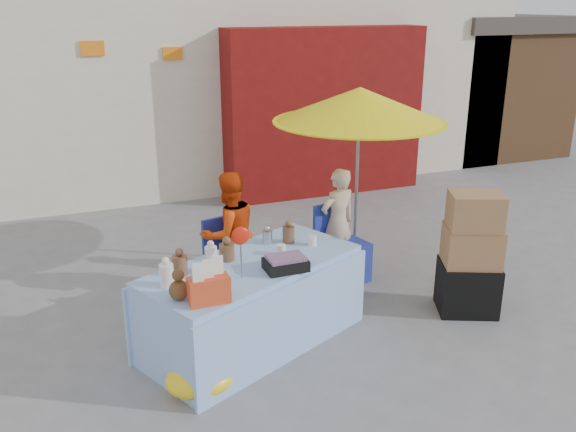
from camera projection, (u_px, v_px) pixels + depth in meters
name	position (u px, v px, depth m)	size (l,w,h in m)	color
ground	(295.00, 340.00, 5.63)	(80.00, 80.00, 0.00)	slate
market_table	(252.00, 302.00, 5.47)	(2.25, 1.72, 1.24)	#9CBDFA
chair_left	(234.00, 275.00, 6.35)	(0.58, 0.57, 0.85)	navy
chair_right	(342.00, 258.00, 6.79)	(0.58, 0.57, 0.85)	navy
vendor_orange	(229.00, 234.00, 6.34)	(0.65, 0.51, 1.34)	#DF3E0B
vendor_beige	(338.00, 223.00, 6.78)	(0.46, 0.30, 1.25)	#CDB591
umbrella	(360.00, 106.00, 6.60)	(1.90, 1.90, 2.09)	gray
box_stack	(471.00, 258.00, 5.98)	(0.70, 0.65, 1.25)	black
tarp_bundle	(201.00, 378.00, 4.84)	(0.57, 0.46, 0.26)	yellow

